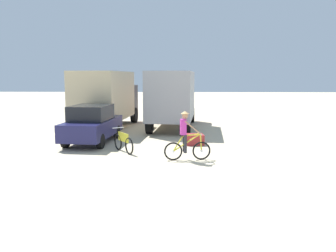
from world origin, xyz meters
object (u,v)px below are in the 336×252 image
Objects in this scene: box_truck_tan_camper at (107,97)px; cyclist_orange_shirt at (186,138)px; sedan_parked at (92,124)px; bicycle_spare at (123,143)px; supply_crate at (194,139)px; box_truck_grey_hauler at (173,97)px.

box_truck_tan_camper is 3.81× the size of cyclist_orange_shirt.
sedan_parked is 5.39m from cyclist_orange_shirt.
box_truck_tan_camper is 4.74× the size of bicycle_spare.
cyclist_orange_shirt is at bearing -98.36° from supply_crate.
supply_crate is at bearing -3.49° from sedan_parked.
supply_crate is at bearing 30.04° from bicycle_spare.
cyclist_orange_shirt reaches higher than bicycle_spare.
box_truck_grey_hauler is at bearing 53.09° from sedan_parked.
supply_crate is (4.71, -0.29, -0.65)m from sedan_parked.
sedan_parked reaches higher than supply_crate.
sedan_parked is (-3.63, -4.83, -0.99)m from box_truck_grey_hauler.
cyclist_orange_shirt is at bearing -85.45° from box_truck_grey_hauler.
supply_crate is (0.44, 3.00, -0.61)m from cyclist_orange_shirt.
bicycle_spare is at bearing -73.05° from box_truck_tan_camper.
supply_crate is (2.96, 1.71, -0.16)m from bicycle_spare.
box_truck_tan_camper is at bearing 119.88° from cyclist_orange_shirt.
supply_crate is (4.96, -4.87, -1.64)m from box_truck_tan_camper.
bicycle_spare is at bearing -149.96° from supply_crate.
box_truck_tan_camper is 3.88m from box_truck_grey_hauler.
box_truck_grey_hauler is 1.59× the size of sedan_parked.
box_truck_grey_hauler reaches higher than cyclist_orange_shirt.
box_truck_grey_hauler reaches higher than supply_crate.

